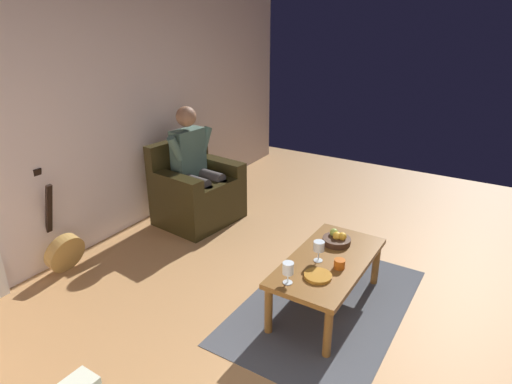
% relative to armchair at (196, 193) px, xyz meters
% --- Properties ---
extents(ground_plane, '(7.31, 7.31, 0.00)m').
position_rel_armchair_xyz_m(ground_plane, '(0.65, 2.33, -0.33)').
color(ground_plane, '#B17F4C').
extents(wall_back, '(6.49, 0.06, 2.60)m').
position_rel_armchair_xyz_m(wall_back, '(0.65, -0.57, 0.97)').
color(wall_back, silver).
rests_on(wall_back, ground).
extents(rug, '(1.85, 1.19, 0.01)m').
position_rel_armchair_xyz_m(rug, '(0.73, 1.89, -0.33)').
color(rug, '#44484E').
rests_on(rug, ground).
extents(armchair, '(0.92, 0.80, 0.91)m').
position_rel_armchair_xyz_m(armchair, '(0.00, 0.00, 0.00)').
color(armchair, black).
rests_on(armchair, ground).
extents(person_seated, '(0.65, 0.57, 1.29)m').
position_rel_armchair_xyz_m(person_seated, '(0.00, 0.01, 0.37)').
color(person_seated, '#466054').
rests_on(person_seated, ground).
extents(coffee_table, '(1.15, 0.58, 0.43)m').
position_rel_armchair_xyz_m(coffee_table, '(0.73, 1.89, 0.04)').
color(coffee_table, brown).
rests_on(coffee_table, ground).
extents(guitar, '(0.36, 0.33, 0.97)m').
position_rel_armchair_xyz_m(guitar, '(1.47, -0.37, -0.12)').
color(guitar, '#B58944').
rests_on(guitar, ground).
extents(wine_glass_near, '(0.08, 0.08, 0.16)m').
position_rel_armchair_xyz_m(wine_glass_near, '(1.17, 1.76, 0.21)').
color(wine_glass_near, silver).
rests_on(wine_glass_near, coffee_table).
extents(wine_glass_far, '(0.09, 0.09, 0.17)m').
position_rel_armchair_xyz_m(wine_glass_far, '(0.78, 1.82, 0.21)').
color(wine_glass_far, silver).
rests_on(wine_glass_far, coffee_table).
extents(fruit_bowl, '(0.23, 0.23, 0.11)m').
position_rel_armchair_xyz_m(fruit_bowl, '(0.45, 1.84, 0.13)').
color(fruit_bowl, '#3C2518').
rests_on(fruit_bowl, coffee_table).
extents(decorative_dish, '(0.20, 0.20, 0.02)m').
position_rel_armchair_xyz_m(decorative_dish, '(1.00, 1.92, 0.11)').
color(decorative_dish, '#AC6F21').
rests_on(decorative_dish, coffee_table).
extents(candle_jar, '(0.08, 0.08, 0.07)m').
position_rel_armchair_xyz_m(candle_jar, '(0.80, 2.00, 0.13)').
color(candle_jar, '#B45012').
rests_on(candle_jar, coffee_table).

